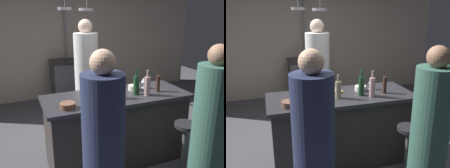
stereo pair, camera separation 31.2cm
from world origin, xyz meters
TOP-DOWN VIEW (x-y plane):
  - ground_plane at (0.00, 0.00)m, footprint 9.00×9.00m
  - back_wall at (0.00, 2.85)m, footprint 6.40×0.16m
  - kitchen_island at (0.00, 0.00)m, footprint 1.80×0.72m
  - stove_range at (0.00, 2.45)m, footprint 0.80×0.64m
  - chef at (-0.07, 1.02)m, footprint 0.38×0.38m
  - guest_left at (-0.55, -0.96)m, footprint 0.35×0.35m
  - bar_stool_right at (0.58, -0.62)m, footprint 0.28×0.28m
  - guest_right at (0.52, -1.02)m, footprint 0.34×0.34m
  - overhead_pot_rack at (-0.05, 1.97)m, footprint 0.57×1.57m
  - cutting_board at (-0.11, 0.18)m, footprint 0.32×0.22m
  - pepper_mill at (0.54, -0.08)m, footprint 0.05×0.05m
  - wine_bottle_rose at (0.34, -0.15)m, footprint 0.07×0.07m
  - wine_bottle_green at (0.23, -0.07)m, footprint 0.07×0.07m
  - wine_bottle_white at (-0.07, -0.09)m, footprint 0.07×0.07m
  - wine_glass_near_right_guest at (-0.28, -0.01)m, footprint 0.07×0.07m
  - wine_glass_near_left_guest at (0.44, 0.12)m, footprint 0.07×0.07m
  - mixing_bowl_wooden at (-0.66, -0.19)m, footprint 0.17×0.17m
  - mixing_bowl_ceramic at (0.29, 0.10)m, footprint 0.14×0.14m

SIDE VIEW (x-z plane):
  - ground_plane at x=0.00m, z-range 0.00..0.00m
  - bar_stool_right at x=0.58m, z-range 0.04..0.72m
  - stove_range at x=0.00m, z-range 0.00..0.89m
  - kitchen_island at x=0.00m, z-range 0.00..0.90m
  - guest_right at x=0.52m, z-range -0.06..1.57m
  - guest_left at x=-0.55m, z-range -0.06..1.58m
  - chef at x=-0.07m, z-range -0.06..1.71m
  - cutting_board at x=-0.11m, z-range 0.90..0.92m
  - mixing_bowl_ceramic at x=0.29m, z-range 0.90..0.96m
  - mixing_bowl_wooden at x=-0.66m, z-range 0.90..0.96m
  - pepper_mill at x=0.54m, z-range 0.90..1.11m
  - wine_glass_near_right_guest at x=-0.28m, z-range 0.93..1.08m
  - wine_glass_near_left_guest at x=0.44m, z-range 0.93..1.08m
  - wine_bottle_white at x=-0.07m, z-range 0.86..1.15m
  - wine_bottle_green at x=0.23m, z-range 0.86..1.18m
  - wine_bottle_rose at x=0.34m, z-range 0.86..1.18m
  - back_wall at x=0.00m, z-range 0.00..2.60m
  - overhead_pot_rack at x=-0.05m, z-range 0.55..2.72m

